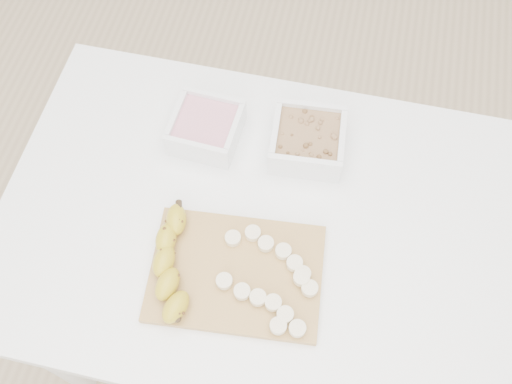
% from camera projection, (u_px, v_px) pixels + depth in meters
% --- Properties ---
extents(ground, '(3.50, 3.50, 0.00)m').
position_uv_depth(ground, '(254.00, 320.00, 1.78)').
color(ground, '#C6AD89').
rests_on(ground, ground).
extents(table, '(1.00, 0.70, 0.75)m').
position_uv_depth(table, '(253.00, 239.00, 1.20)').
color(table, white).
rests_on(table, ground).
extents(bowl_yogurt, '(0.14, 0.14, 0.06)m').
position_uv_depth(bowl_yogurt, '(206.00, 127.00, 1.17)').
color(bowl_yogurt, white).
rests_on(bowl_yogurt, table).
extents(bowl_granola, '(0.16, 0.16, 0.07)m').
position_uv_depth(bowl_granola, '(308.00, 140.00, 1.16)').
color(bowl_granola, white).
rests_on(bowl_granola, table).
extents(cutting_board, '(0.33, 0.25, 0.01)m').
position_uv_depth(cutting_board, '(236.00, 273.00, 1.05)').
color(cutting_board, '#B58045').
rests_on(cutting_board, table).
extents(banana, '(0.08, 0.23, 0.04)m').
position_uv_depth(banana, '(172.00, 265.00, 1.03)').
color(banana, '#B59A1C').
rests_on(banana, cutting_board).
extents(banana_slices, '(0.19, 0.19, 0.02)m').
position_uv_depth(banana_slices, '(273.00, 280.00, 1.03)').
color(banana_slices, beige).
rests_on(banana_slices, cutting_board).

